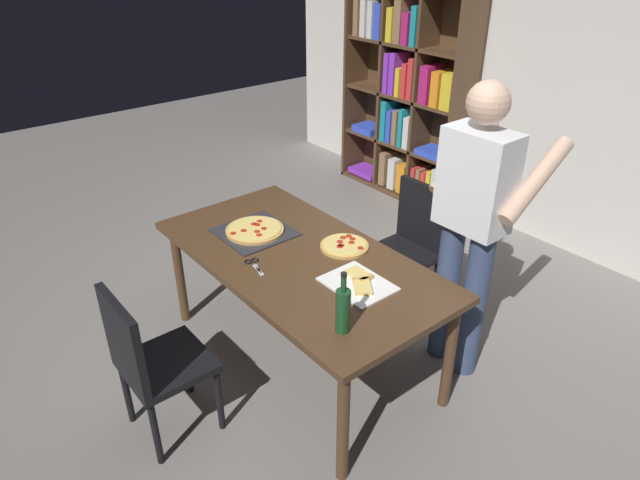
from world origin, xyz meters
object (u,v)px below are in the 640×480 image
at_px(chair_far_side, 410,241).
at_px(person_serving_pizza, 473,218).
at_px(pepperoni_pizza_on_tray, 255,231).
at_px(bookshelf, 408,99).
at_px(dining_table, 300,266).
at_px(kitchen_scissors, 254,264).
at_px(wine_bottle, 343,309).
at_px(chair_near_camera, 149,359).
at_px(second_pizza_plain, 344,246).

bearing_deg(chair_far_side, person_serving_pizza, -19.74).
bearing_deg(pepperoni_pizza_on_tray, person_serving_pizza, 37.74).
bearing_deg(bookshelf, dining_table, -59.54).
relative_size(person_serving_pizza, kitchen_scissors, 8.82).
height_order(dining_table, wine_bottle, wine_bottle).
relative_size(chair_near_camera, person_serving_pizza, 0.51).
relative_size(pepperoni_pizza_on_tray, wine_bottle, 1.32).
bearing_deg(person_serving_pizza, bookshelf, 140.71).
xyz_separation_m(dining_table, person_serving_pizza, (0.61, 0.73, 0.32)).
bearing_deg(second_pizza_plain, pepperoni_pizza_on_tray, -147.41).
distance_m(dining_table, wine_bottle, 0.74).
height_order(dining_table, chair_near_camera, chair_near_camera).
distance_m(chair_near_camera, person_serving_pizza, 1.85).
relative_size(chair_far_side, kitchen_scissors, 4.54).
bearing_deg(kitchen_scissors, pepperoni_pizza_on_tray, 145.65).
bearing_deg(wine_bottle, chair_near_camera, -133.63).
bearing_deg(bookshelf, chair_near_camera, -67.21).
relative_size(chair_far_side, second_pizza_plain, 3.16).
bearing_deg(chair_far_side, dining_table, -90.00).
bearing_deg(person_serving_pizza, second_pizza_plain, -138.08).
distance_m(chair_near_camera, pepperoni_pizza_on_tray, 1.02).
xyz_separation_m(pepperoni_pizza_on_tray, second_pizza_plain, (0.48, 0.31, -0.00)).
bearing_deg(chair_far_side, bookshelf, 134.44).
bearing_deg(dining_table, bookshelf, 120.46).
bearing_deg(second_pizza_plain, chair_near_camera, -94.28).
xyz_separation_m(person_serving_pizza, second_pizza_plain, (-0.52, -0.47, -0.24)).
xyz_separation_m(chair_near_camera, bookshelf, (-1.40, 3.33, 0.44)).
bearing_deg(second_pizza_plain, person_serving_pizza, 41.92).
height_order(chair_far_side, kitchen_scissors, chair_far_side).
height_order(dining_table, person_serving_pizza, person_serving_pizza).
bearing_deg(chair_far_side, chair_near_camera, -90.00).
xyz_separation_m(dining_table, second_pizza_plain, (0.09, 0.26, 0.08)).
xyz_separation_m(bookshelf, kitchen_scissors, (1.32, -2.63, -0.19)).
bearing_deg(chair_near_camera, person_serving_pizza, 69.95).
xyz_separation_m(dining_table, kitchen_scissors, (-0.08, -0.26, 0.08)).
bearing_deg(wine_bottle, bookshelf, 128.06).
distance_m(chair_near_camera, wine_bottle, 1.03).
bearing_deg(dining_table, pepperoni_pizza_on_tray, -173.18).
bearing_deg(chair_near_camera, second_pizza_plain, 85.72).
distance_m(person_serving_pizza, kitchen_scissors, 1.23).
xyz_separation_m(chair_near_camera, person_serving_pizza, (0.61, 1.68, 0.49)).
height_order(chair_near_camera, person_serving_pizza, person_serving_pizza).
relative_size(kitchen_scissors, second_pizza_plain, 0.70).
distance_m(bookshelf, person_serving_pizza, 2.60).
bearing_deg(chair_near_camera, kitchen_scissors, 96.69).
xyz_separation_m(pepperoni_pizza_on_tray, wine_bottle, (1.05, -0.21, 0.10)).
xyz_separation_m(bookshelf, wine_bottle, (2.06, -2.63, -0.08)).
height_order(chair_near_camera, pepperoni_pizza_on_tray, chair_near_camera).
xyz_separation_m(person_serving_pizza, kitchen_scissors, (-0.69, -0.99, -0.24)).
bearing_deg(wine_bottle, pepperoni_pizza_on_tray, 168.81).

